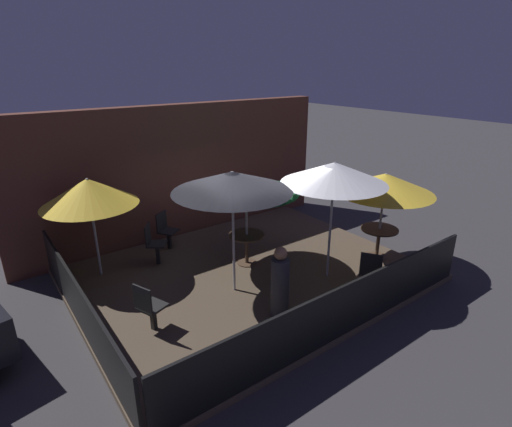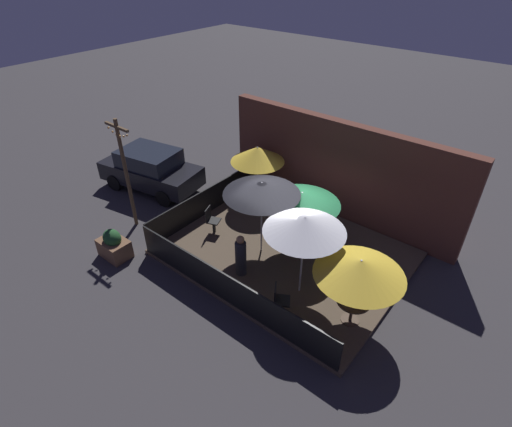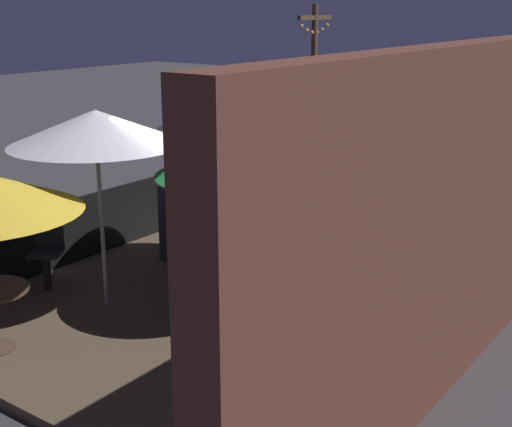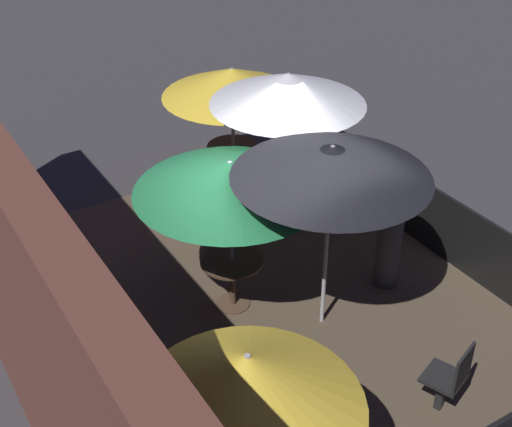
% 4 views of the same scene
% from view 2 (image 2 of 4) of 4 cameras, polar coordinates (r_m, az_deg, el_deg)
% --- Properties ---
extents(ground_plane, '(60.00, 60.00, 0.00)m').
position_cam_2_polar(ground_plane, '(12.54, 4.24, -5.82)').
color(ground_plane, '#383538').
extents(patio_deck, '(6.90, 5.43, 0.12)m').
position_cam_2_polar(patio_deck, '(12.50, 4.25, -5.60)').
color(patio_deck, brown).
rests_on(patio_deck, ground_plane).
extents(building_wall, '(8.50, 0.36, 3.43)m').
position_cam_2_polar(building_wall, '(13.72, 11.74, 6.02)').
color(building_wall, brown).
rests_on(building_wall, ground_plane).
extents(fence_front, '(6.70, 0.05, 0.95)m').
position_cam_2_polar(fence_front, '(10.60, -4.18, -10.60)').
color(fence_front, black).
rests_on(fence_front, patio_deck).
extents(fence_side_left, '(0.05, 5.23, 0.95)m').
position_cam_2_polar(fence_side_left, '(13.99, -7.07, 1.76)').
color(fence_side_left, black).
rests_on(fence_side_left, patio_deck).
extents(patio_umbrella_0, '(2.26, 2.26, 2.06)m').
position_cam_2_polar(patio_umbrella_0, '(11.51, 6.57, 2.21)').
color(patio_umbrella_0, '#B2B2B7').
rests_on(patio_umbrella_0, patio_deck).
extents(patio_umbrella_1, '(2.15, 2.15, 2.00)m').
position_cam_2_polar(patio_umbrella_1, '(9.51, 14.66, -7.48)').
color(patio_umbrella_1, '#B2B2B7').
rests_on(patio_umbrella_1, patio_deck).
extents(patio_umbrella_2, '(1.90, 1.90, 2.12)m').
position_cam_2_polar(patio_umbrella_2, '(13.98, 0.23, 8.45)').
color(patio_umbrella_2, '#B2B2B7').
rests_on(patio_umbrella_2, patio_deck).
extents(patio_umbrella_3, '(2.09, 2.09, 2.46)m').
position_cam_2_polar(patio_umbrella_3, '(9.80, 6.99, -1.54)').
color(patio_umbrella_3, '#B2B2B7').
rests_on(patio_umbrella_3, patio_deck).
extents(patio_umbrella_4, '(2.22, 2.22, 2.42)m').
position_cam_2_polar(patio_umbrella_4, '(11.19, 0.83, 3.63)').
color(patio_umbrella_4, '#B2B2B7').
rests_on(patio_umbrella_4, patio_deck).
extents(dining_table_0, '(0.79, 0.79, 0.71)m').
position_cam_2_polar(dining_table_0, '(12.25, 6.17, -3.00)').
color(dining_table_0, '#4C3828').
rests_on(dining_table_0, patio_deck).
extents(dining_table_1, '(0.84, 0.84, 0.71)m').
position_cam_2_polar(dining_table_1, '(10.34, 13.67, -12.54)').
color(dining_table_1, '#4C3828').
rests_on(dining_table_1, patio_deck).
extents(patio_chair_0, '(0.52, 0.52, 0.90)m').
position_cam_2_polar(patio_chair_0, '(13.03, -6.35, -0.83)').
color(patio_chair_0, black).
rests_on(patio_chair_0, patio_deck).
extents(patio_chair_1, '(0.56, 0.56, 0.94)m').
position_cam_2_polar(patio_chair_1, '(13.85, 3.24, 1.86)').
color(patio_chair_1, black).
rests_on(patio_chair_1, patio_deck).
extents(patio_chair_2, '(0.55, 0.55, 0.95)m').
position_cam_2_polar(patio_chair_2, '(10.24, 3.40, -12.15)').
color(patio_chair_2, black).
rests_on(patio_chair_2, patio_deck).
extents(patio_chair_3, '(0.55, 0.55, 0.91)m').
position_cam_2_polar(patio_chair_3, '(14.03, 6.55, 2.01)').
color(patio_chair_3, black).
rests_on(patio_chair_3, patio_deck).
extents(patron_0, '(0.40, 0.40, 1.32)m').
position_cam_2_polar(patron_0, '(11.30, -2.19, -6.16)').
color(patron_0, '#333338').
rests_on(patron_0, patio_deck).
extents(planter_box, '(0.95, 0.67, 0.97)m').
position_cam_2_polar(planter_box, '(12.94, -19.65, -4.27)').
color(planter_box, brown).
rests_on(planter_box, ground_plane).
extents(light_post, '(1.10, 0.12, 3.79)m').
position_cam_2_polar(light_post, '(13.32, -18.16, 6.02)').
color(light_post, brown).
rests_on(light_post, ground_plane).
extents(parked_car_0, '(4.14, 2.39, 1.62)m').
position_cam_2_polar(parked_car_0, '(15.93, -14.81, 6.17)').
color(parked_car_0, black).
rests_on(parked_car_0, ground_plane).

